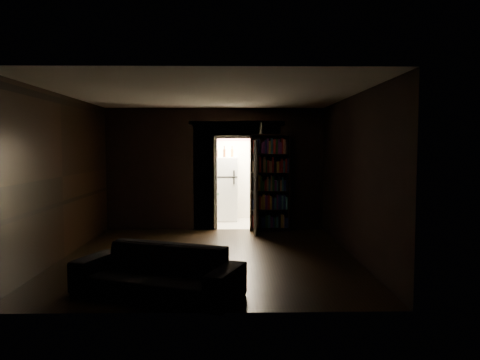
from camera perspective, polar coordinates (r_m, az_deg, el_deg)
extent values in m
plane|color=black|center=(8.24, -3.77, -9.33)|extent=(5.50, 5.50, 0.00)
cube|color=black|center=(10.94, -9.48, 1.33)|extent=(2.55, 0.10, 2.80)
cube|color=black|center=(10.90, 6.04, 1.35)|extent=(1.55, 0.10, 2.80)
cube|color=black|center=(10.82, -0.42, 6.92)|extent=(0.90, 0.10, 0.70)
cube|color=black|center=(8.54, -20.83, 0.38)|extent=(0.02, 5.50, 2.80)
cube|color=black|center=(8.29, 13.71, 0.43)|extent=(0.02, 5.50, 2.80)
cube|color=black|center=(5.30, -5.34, -1.43)|extent=(5.00, 0.02, 2.80)
cube|color=beige|center=(8.07, -3.86, 10.40)|extent=(5.00, 5.50, 0.02)
cube|color=white|center=(10.78, -0.41, -0.52)|extent=(1.04, 0.06, 2.17)
cube|color=#B4AC9D|center=(11.82, -0.44, -5.49)|extent=(2.20, 1.80, 0.10)
cube|color=beige|center=(12.53, -0.48, 0.80)|extent=(2.20, 0.10, 2.40)
cube|color=beige|center=(11.72, -5.59, 0.56)|extent=(0.10, 1.60, 2.40)
cube|color=beige|center=(11.73, 4.69, 0.57)|extent=(0.10, 1.60, 2.40)
cube|color=beige|center=(11.67, -0.45, 6.70)|extent=(2.20, 1.80, 0.10)
cube|color=#D77387|center=(12.45, -0.48, 5.48)|extent=(2.00, 0.04, 0.26)
imported|color=black|center=(6.17, -10.06, -10.00)|extent=(2.34, 1.65, 0.83)
cube|color=black|center=(10.66, 3.63, -0.31)|extent=(0.95, 0.50, 2.20)
cube|color=white|center=(12.17, -2.06, -1.07)|extent=(0.76, 0.70, 1.65)
cube|color=white|center=(10.37, 1.96, -0.84)|extent=(0.14, 0.85, 2.05)
cube|color=silver|center=(10.64, 2.59, 6.34)|extent=(0.11, 0.11, 0.27)
cube|color=black|center=(12.02, -1.93, 3.50)|extent=(0.71, 0.28, 0.29)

